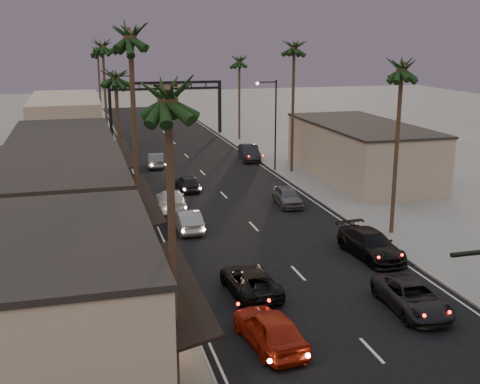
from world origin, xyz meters
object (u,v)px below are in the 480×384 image
oncoming_silver (188,220)px  palm_rc (239,58)px  palm_la (167,87)px  palm_lb (130,30)px  palm_rb (294,43)px  palm_ld (102,43)px  oncoming_pickup (250,281)px  palm_far (97,48)px  arch (166,94)px  streetlight_right (273,118)px  palm_ra (402,63)px  streetlight_left (120,107)px  curbside_near (412,297)px  curbside_black (371,244)px  oncoming_red (270,328)px  palm_lc (115,72)px

oncoming_silver → palm_rc: bearing=-111.0°
palm_la → palm_lb: bearing=90.0°
palm_rb → oncoming_silver: bearing=-130.4°
palm_la → palm_ld: (-0.00, 46.00, 0.97)m
palm_ld → oncoming_pickup: (5.20, -37.94, -11.72)m
palm_rb → oncoming_pickup: bearing=-114.0°
palm_lb → palm_far: 56.03m
arch → palm_lb: (-8.60, -48.00, 7.85)m
palm_la → palm_rc: (17.20, 55.00, -0.97)m
palm_la → palm_rc: size_ratio=1.08×
streetlight_right → palm_ra: palm_ra is taller
palm_ld → streetlight_right: bearing=-32.8°
streetlight_left → palm_rc: (15.52, 6.00, 5.14)m
streetlight_right → palm_lb: (-15.52, -23.00, 8.06)m
arch → streetlight_right: bearing=-74.5°
palm_la → oncoming_pickup: 14.41m
curbside_near → curbside_black: (1.48, 7.28, 0.09)m
palm_la → oncoming_red: 11.81m
palm_lc → oncoming_red: bearing=-79.6°
oncoming_red → curbside_black: bearing=-143.2°
palm_ld → oncoming_red: bearing=-84.1°
arch → palm_rc: size_ratio=1.25×
palm_rb → palm_ra: bearing=-90.0°
palm_far → oncoming_silver: (3.64, -49.59, -10.71)m
palm_rb → oncoming_silver: palm_rb is taller
arch → palm_far: bearing=136.0°
streetlight_left → oncoming_silver: streetlight_left is taller
palm_lb → oncoming_silver: (3.94, 6.41, -12.65)m
oncoming_pickup → curbside_near: (7.11, -3.98, 0.02)m
streetlight_right → oncoming_pickup: size_ratio=1.80×
palm_la → oncoming_silver: palm_la is taller
curbside_near → oncoming_silver: bearing=121.0°
streetlight_right → curbside_black: 25.10m
palm_ld → oncoming_pickup: 40.04m
palm_lc → palm_far: palm_far is taller
palm_rc → oncoming_silver: palm_rc is taller
palm_ra → oncoming_silver: size_ratio=2.96×
palm_la → curbside_near: bearing=18.4°
streetlight_right → palm_ra: 21.94m
arch → palm_lb: 49.39m
oncoming_pickup → curbside_black: bearing=-160.9°
palm_far → curbside_black: (13.48, -57.63, -10.64)m
palm_far → curbside_black: bearing=-76.8°
palm_rb → palm_lb: bearing=-128.0°
oncoming_silver → oncoming_red: bearing=91.4°
oncoming_red → palm_ra: bearing=-142.3°
streetlight_left → palm_rc: bearing=21.1°
curbside_black → palm_far: bearing=98.7°
palm_rc → palm_ra: bearing=-90.0°
palm_lb → curbside_near: size_ratio=2.96×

